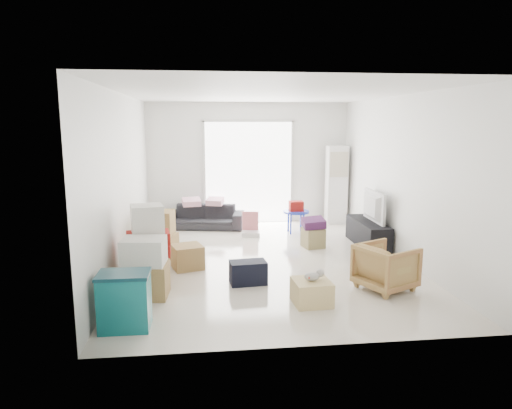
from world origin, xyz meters
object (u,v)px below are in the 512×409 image
object	(u,v)px
tv_console	(368,233)
ottoman	(313,238)
storage_bins	(125,301)
kids_table	(296,210)
television	(369,218)
armchair	(386,265)
sofa	(204,213)
wood_crate	(312,292)
ac_tower	(336,185)

from	to	relation	value
tv_console	ottoman	xyz separation A→B (m)	(-1.04, -0.01, -0.05)
storage_bins	kids_table	size ratio (longest dim) A/B	0.97
television	storage_bins	distance (m)	4.97
kids_table	armchair	bearing A→B (deg)	-80.52
kids_table	ottoman	bearing A→B (deg)	-85.64
sofa	storage_bins	size ratio (longest dim) A/B	2.64
tv_console	armchair	size ratio (longest dim) A/B	1.99
armchair	wood_crate	distance (m)	1.20
ac_tower	television	xyz separation A→B (m)	(0.05, -1.94, -0.35)
tv_console	ottoman	world-z (taller)	tv_console
ac_tower	storage_bins	distance (m)	6.35
tv_console	armchair	xyz separation A→B (m)	(-0.57, -2.23, 0.12)
kids_table	tv_console	bearing A→B (deg)	-44.99
storage_bins	sofa	bearing A→B (deg)	79.72
sofa	armchair	xyz separation A→B (m)	(2.45, -4.02, 0.01)
television	storage_bins	world-z (taller)	storage_bins
ac_tower	kids_table	distance (m)	1.41
wood_crate	armchair	bearing A→B (deg)	18.98
ac_tower	ottoman	distance (m)	2.30
armchair	sofa	bearing A→B (deg)	5.53
armchair	kids_table	distance (m)	3.41
television	storage_bins	bearing A→B (deg)	128.34
kids_table	storage_bins	bearing A→B (deg)	-123.35
television	sofa	xyz separation A→B (m)	(-3.02, 1.79, -0.19)
armchair	ottoman	xyz separation A→B (m)	(-0.47, 2.21, -0.17)
tv_console	ottoman	distance (m)	1.05
tv_console	sofa	world-z (taller)	sofa
sofa	armchair	size ratio (longest dim) A/B	2.45
ac_tower	sofa	bearing A→B (deg)	-177.11
tv_console	sofa	size ratio (longest dim) A/B	0.81
ac_tower	kids_table	xyz separation A→B (m)	(-1.08, -0.81, -0.40)
tv_console	armchair	bearing A→B (deg)	-104.34
tv_console	television	xyz separation A→B (m)	(0.00, 0.00, 0.29)
tv_console	ottoman	size ratio (longest dim) A/B	3.89
ottoman	wood_crate	bearing A→B (deg)	-104.00
ac_tower	armchair	bearing A→B (deg)	-97.11
ac_tower	kids_table	size ratio (longest dim) A/B	2.64
television	kids_table	xyz separation A→B (m)	(-1.13, 1.13, -0.05)
sofa	television	bearing A→B (deg)	-20.33
kids_table	ac_tower	bearing A→B (deg)	36.76
tv_console	sofa	distance (m)	3.51
storage_bins	ac_tower	bearing A→B (deg)	52.48
ac_tower	ottoman	xyz separation A→B (m)	(-0.99, -1.95, -0.70)
sofa	wood_crate	world-z (taller)	sofa
armchair	wood_crate	xyz separation A→B (m)	(-1.12, -0.39, -0.19)
ac_tower	tv_console	bearing A→B (deg)	-88.52
storage_bins	television	bearing A→B (deg)	38.27
sofa	tv_console	bearing A→B (deg)	-20.33
television	ottoman	size ratio (longest dim) A/B	2.75
ottoman	wood_crate	world-z (taller)	ottoman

